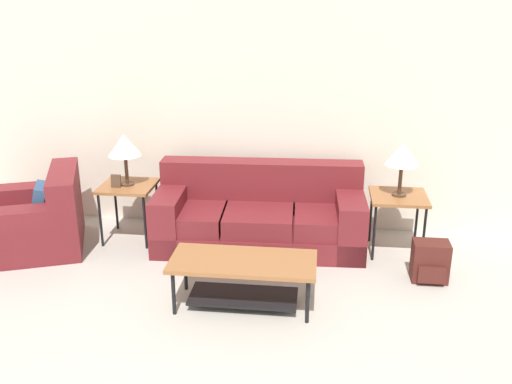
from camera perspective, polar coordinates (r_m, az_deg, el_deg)
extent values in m
cube|color=silver|center=(6.08, 2.72, 8.20)|extent=(9.14, 0.06, 2.60)
cube|color=maroon|center=(5.88, 0.33, -4.39)|extent=(2.13, 0.96, 0.22)
cube|color=maroon|center=(5.87, -6.52, -2.35)|extent=(0.71, 0.81, 0.20)
cube|color=maroon|center=(5.78, 0.32, -2.57)|extent=(0.71, 0.81, 0.20)
cube|color=maroon|center=(5.78, 7.27, -2.75)|extent=(0.71, 0.81, 0.20)
cube|color=maroon|center=(5.98, 0.55, 1.27)|extent=(2.11, 0.34, 0.40)
cube|color=maroon|center=(5.94, -8.47, -2.48)|extent=(0.31, 0.88, 0.58)
cube|color=maroon|center=(5.82, 9.32, -2.99)|extent=(0.31, 0.88, 0.58)
cube|color=maroon|center=(6.23, -21.71, -3.54)|extent=(1.29, 1.27, 0.40)
cube|color=maroon|center=(6.05, -18.65, 0.22)|extent=(0.59, 1.00, 0.40)
cube|color=maroon|center=(6.53, -21.45, -1.70)|extent=(1.04, 0.61, 0.56)
cube|color=maroon|center=(5.88, -22.19, -4.15)|extent=(1.04, 0.61, 0.56)
cube|color=#33567F|center=(6.11, -20.88, -0.86)|extent=(0.30, 0.39, 0.36)
cube|color=#935B33|center=(4.70, -1.31, -6.98)|extent=(1.20, 0.53, 0.04)
cylinder|color=black|center=(4.72, -8.25, -9.97)|extent=(0.03, 0.03, 0.38)
cylinder|color=black|center=(4.58, 5.18, -10.81)|extent=(0.03, 0.03, 0.38)
cylinder|color=black|center=(5.07, -7.07, -7.69)|extent=(0.03, 0.03, 0.38)
cylinder|color=black|center=(4.94, 5.33, -8.39)|extent=(0.03, 0.03, 0.38)
cube|color=black|center=(4.85, -1.28, -10.39)|extent=(0.90, 0.37, 0.02)
cube|color=#935B33|center=(6.03, -12.71, 0.58)|extent=(0.55, 0.53, 0.03)
cylinder|color=black|center=(6.01, -15.29, -2.75)|extent=(0.03, 0.03, 0.57)
cylinder|color=black|center=(5.86, -11.04, -3.00)|extent=(0.03, 0.03, 0.57)
cylinder|color=black|center=(6.41, -13.83, -1.22)|extent=(0.03, 0.03, 0.57)
cylinder|color=black|center=(6.26, -9.82, -1.42)|extent=(0.03, 0.03, 0.57)
cube|color=#935B33|center=(5.75, 14.08, -0.47)|extent=(0.55, 0.53, 0.03)
cylinder|color=black|center=(5.62, 11.73, -4.05)|extent=(0.03, 0.03, 0.57)
cylinder|color=black|center=(5.69, 16.43, -4.19)|extent=(0.03, 0.03, 0.57)
cylinder|color=black|center=(6.04, 11.41, -2.32)|extent=(0.03, 0.03, 0.57)
cylinder|color=black|center=(6.10, 15.78, -2.47)|extent=(0.03, 0.03, 0.57)
cylinder|color=#472D1E|center=(6.02, -12.72, 0.80)|extent=(0.14, 0.14, 0.02)
cylinder|color=#472D1E|center=(5.97, -12.84, 2.23)|extent=(0.04, 0.04, 0.30)
cone|color=white|center=(5.90, -13.03, 4.62)|extent=(0.34, 0.34, 0.22)
cylinder|color=#472D1E|center=(5.74, 14.10, -0.24)|extent=(0.14, 0.14, 0.02)
cylinder|color=#472D1E|center=(5.69, 14.23, 1.25)|extent=(0.04, 0.04, 0.30)
cone|color=white|center=(5.62, 14.45, 3.75)|extent=(0.34, 0.34, 0.22)
cube|color=#4C1E19|center=(5.42, 17.01, -6.62)|extent=(0.32, 0.22, 0.37)
cube|color=#4C1E19|center=(5.34, 17.16, -7.95)|extent=(0.24, 0.05, 0.15)
cylinder|color=#4C1E19|center=(5.51, 15.91, -5.84)|extent=(0.02, 0.02, 0.28)
cylinder|color=#4C1E19|center=(5.55, 17.71, -5.88)|extent=(0.02, 0.02, 0.28)
cube|color=#4C3828|center=(5.96, -13.84, 1.09)|extent=(0.10, 0.04, 0.13)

